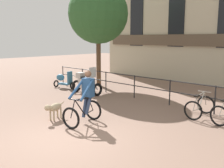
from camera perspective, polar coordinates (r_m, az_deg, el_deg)
ground_plane at (r=7.39m, az=-10.32°, el=-11.76°), size 60.00×60.00×0.00m
canal_railing at (r=10.90m, az=12.50°, el=-0.90°), size 15.05×0.05×1.05m
cyclist_with_bike at (r=8.42m, az=-5.90°, el=-3.51°), size 0.90×1.28×1.70m
dog at (r=9.03m, az=-12.52°, el=-5.09°), size 0.43×0.97×0.59m
parked_motorcycle at (r=12.91m, az=-5.61°, el=0.30°), size 1.63×0.75×1.35m
parked_bicycle_near_lamp at (r=9.64m, az=18.54°, el=-4.72°), size 0.71×1.14×0.86m
parked_scooter at (r=14.60m, az=-10.52°, el=0.89°), size 1.34×0.67×0.96m
tree_canalside_left at (r=15.07m, az=-3.03°, el=15.02°), size 3.34×3.34×5.74m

